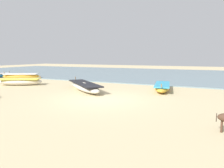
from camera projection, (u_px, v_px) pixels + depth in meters
ground at (101, 99)px, 10.60m from camera, size 80.00×80.00×0.00m
sea_water at (163, 74)px, 25.11m from camera, size 60.00×20.00×0.08m
fishing_boat_1 at (84, 86)px, 13.30m from camera, size 4.25×3.85×0.70m
fishing_boat_3 at (162, 87)px, 13.26m from camera, size 1.44×3.58×0.64m
fishing_boat_5 at (20, 81)px, 15.79m from camera, size 3.36×2.45×0.72m
fishing_boat_6 at (21, 76)px, 20.13m from camera, size 3.55×2.62×0.73m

